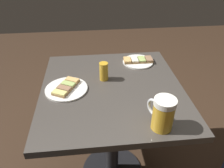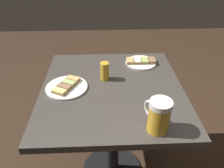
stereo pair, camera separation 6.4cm
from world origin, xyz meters
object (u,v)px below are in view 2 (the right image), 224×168
Objects in this scene: plate_far at (141,62)px; beer_glass_small at (105,71)px; plate_near at (67,86)px; beer_mug at (158,115)px.

plate_far is 1.86× the size of beer_glass_small.
plate_near is 1.50× the size of beer_mug.
beer_mug reaches higher than plate_far.
beer_glass_small is (-0.21, -0.08, 0.04)m from plate_near.
beer_mug is 1.43× the size of beer_glass_small.
plate_near is 2.14× the size of beer_glass_small.
plate_near and plate_far have the same top height.
beer_glass_small is at bearing 37.24° from plate_far.
beer_glass_small is at bearing -62.03° from beer_mug.
beer_mug reaches higher than plate_near.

